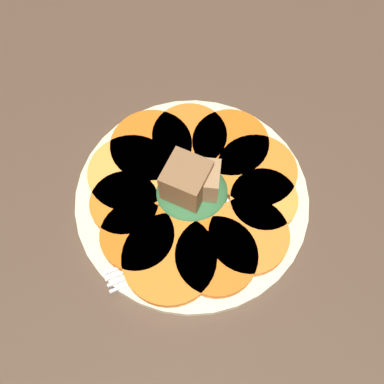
{
  "coord_description": "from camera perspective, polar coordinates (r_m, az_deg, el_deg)",
  "views": [
    {
      "loc": [
        -3.66,
        -22.13,
        51.52
      ],
      "look_at": [
        0.0,
        0.0,
        4.1
      ],
      "focal_mm": 45.0,
      "sensor_mm": 36.0,
      "label": 1
    }
  ],
  "objects": [
    {
      "name": "carrot_slice_8",
      "position": [
        0.51,
        -6.49,
        -5.23
      ],
      "size": [
        7.9,
        7.9,
        1.12
      ],
      "primitive_type": "cylinder",
      "color": "#D56013",
      "rests_on": "plate"
    },
    {
      "name": "carrot_slice_1",
      "position": [
        0.53,
        8.48,
        -0.99
      ],
      "size": [
        7.41,
        7.41,
        1.12
      ],
      "primitive_type": "cylinder",
      "color": "orange",
      "rests_on": "plate"
    },
    {
      "name": "carrot_slice_6",
      "position": [
        0.54,
        -7.28,
        2.15
      ],
      "size": [
        9.58,
        9.58,
        1.12
      ],
      "primitive_type": "cylinder",
      "color": "#F99539",
      "rests_on": "plate"
    },
    {
      "name": "carrot_slice_5",
      "position": [
        0.56,
        -4.84,
        5.42
      ],
      "size": [
        9.43,
        9.43,
        1.12
      ],
      "primitive_type": "cylinder",
      "color": "orange",
      "rests_on": "plate"
    },
    {
      "name": "carrot_slice_0",
      "position": [
        0.51,
        6.72,
        -5.19
      ],
      "size": [
        8.6,
        8.6,
        1.12
      ],
      "primitive_type": "cylinder",
      "color": "orange",
      "rests_on": "plate"
    },
    {
      "name": "carrot_slice_9",
      "position": [
        0.5,
        -2.7,
        -7.92
      ],
      "size": [
        9.88,
        9.88,
        1.12
      ],
      "primitive_type": "cylinder",
      "color": "orange",
      "rests_on": "plate"
    },
    {
      "name": "carrot_slice_7",
      "position": [
        0.53,
        -8.02,
        -1.14
      ],
      "size": [
        7.53,
        7.53,
        1.12
      ],
      "primitive_type": "cylinder",
      "color": "orange",
      "rests_on": "plate"
    },
    {
      "name": "table_slab",
      "position": [
        0.55,
        -0.0,
        -1.37
      ],
      "size": [
        120.0,
        120.0,
        2.0
      ],
      "primitive_type": "cube",
      "color": "#4C3828",
      "rests_on": "ground"
    },
    {
      "name": "carrot_slice_4",
      "position": [
        0.56,
        -0.29,
        6.56
      ],
      "size": [
        8.71,
        8.71,
        1.12
      ],
      "primitive_type": "cylinder",
      "color": "orange",
      "rests_on": "plate"
    },
    {
      "name": "fork",
      "position": [
        0.51,
        -0.87,
        -6.99
      ],
      "size": [
        18.17,
        6.06,
        0.4
      ],
      "rotation": [
        0.0,
        0.0,
        0.24
      ],
      "color": "silver",
      "rests_on": "plate"
    },
    {
      "name": "carrot_slice_2",
      "position": [
        0.55,
        7.66,
        2.43
      ],
      "size": [
        9.06,
        9.06,
        1.12
      ],
      "primitive_type": "cylinder",
      "color": "orange",
      "rests_on": "plate"
    },
    {
      "name": "plate",
      "position": [
        0.54,
        -0.0,
        -0.72
      ],
      "size": [
        26.0,
        26.0,
        1.05
      ],
      "color": "beige",
      "rests_on": "table_slab"
    },
    {
      "name": "carrot_slice_3",
      "position": [
        0.56,
        4.57,
        5.73
      ],
      "size": [
        8.87,
        8.87,
        1.12
      ],
      "primitive_type": "cylinder",
      "color": "orange",
      "rests_on": "plate"
    },
    {
      "name": "carrot_slice_10",
      "position": [
        0.5,
        2.91,
        -7.62
      ],
      "size": [
        8.62,
        8.62,
        1.12
      ],
      "primitive_type": "cylinder",
      "color": "orange",
      "rests_on": "plate"
    },
    {
      "name": "center_pile",
      "position": [
        0.51,
        -0.08,
        0.96
      ],
      "size": [
        7.95,
        7.16,
        6.22
      ],
      "color": "#2D6033",
      "rests_on": "plate"
    }
  ]
}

